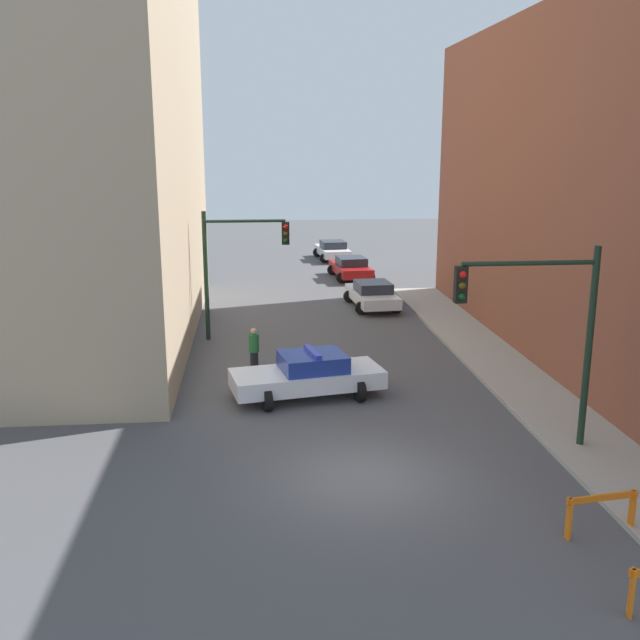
# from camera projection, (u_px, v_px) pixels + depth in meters

# --- Properties ---
(ground_plane) EXTENTS (120.00, 120.00, 0.00)m
(ground_plane) POSITION_uv_depth(u_px,v_px,m) (363.00, 477.00, 17.03)
(ground_plane) COLOR #4C4C4F
(sidewalk_right) EXTENTS (2.40, 44.00, 0.12)m
(sidewalk_right) POSITION_uv_depth(u_px,v_px,m) (612.00, 464.00, 17.58)
(sidewalk_right) COLOR #9E998E
(sidewalk_right) RESTS_ON ground_plane
(traffic_light_near) EXTENTS (3.64, 0.35, 5.20)m
(traffic_light_near) POSITION_uv_depth(u_px,v_px,m) (547.00, 318.00, 17.71)
(traffic_light_near) COLOR black
(traffic_light_near) RESTS_ON sidewalk_right
(traffic_light_far) EXTENTS (3.44, 0.35, 5.20)m
(traffic_light_far) POSITION_uv_depth(u_px,v_px,m) (233.00, 257.00, 28.35)
(traffic_light_far) COLOR black
(traffic_light_far) RESTS_ON ground_plane
(police_car) EXTENTS (4.97, 2.92, 1.52)m
(police_car) POSITION_uv_depth(u_px,v_px,m) (308.00, 375.00, 22.29)
(police_car) COLOR white
(police_car) RESTS_ON ground_plane
(parked_car_near) EXTENTS (2.49, 4.43, 1.31)m
(parked_car_near) POSITION_uv_depth(u_px,v_px,m) (372.00, 294.00, 34.52)
(parked_car_near) COLOR silver
(parked_car_near) RESTS_ON ground_plane
(parked_car_mid) EXTENTS (2.52, 4.44, 1.31)m
(parked_car_mid) POSITION_uv_depth(u_px,v_px,m) (351.00, 267.00, 42.10)
(parked_car_mid) COLOR maroon
(parked_car_mid) RESTS_ON ground_plane
(parked_car_far) EXTENTS (2.51, 4.44, 1.31)m
(parked_car_far) POSITION_uv_depth(u_px,v_px,m) (333.00, 250.00, 49.14)
(parked_car_far) COLOR silver
(parked_car_far) RESTS_ON ground_plane
(pedestrian_crossing) EXTENTS (0.44, 0.44, 1.66)m
(pedestrian_crossing) POSITION_uv_depth(u_px,v_px,m) (254.00, 351.00, 24.42)
(pedestrian_crossing) COLOR black
(pedestrian_crossing) RESTS_ON ground_plane
(barrier_mid) EXTENTS (1.59, 0.36, 0.90)m
(barrier_mid) POSITION_uv_depth(u_px,v_px,m) (602.00, 507.00, 14.36)
(barrier_mid) COLOR orange
(barrier_mid) RESTS_ON ground_plane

